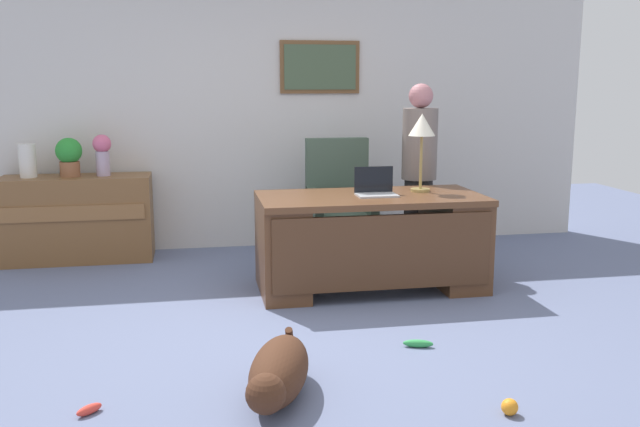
# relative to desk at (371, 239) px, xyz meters

# --- Properties ---
(ground_plane) EXTENTS (12.00, 12.00, 0.00)m
(ground_plane) POSITION_rel_desk_xyz_m (-0.76, -0.85, -0.42)
(ground_plane) COLOR slate
(back_wall) EXTENTS (7.00, 0.16, 2.70)m
(back_wall) POSITION_rel_desk_xyz_m (-0.75, 1.75, 0.93)
(back_wall) COLOR silver
(back_wall) RESTS_ON ground_plane
(desk) EXTENTS (1.81, 0.87, 0.77)m
(desk) POSITION_rel_desk_xyz_m (0.00, 0.00, 0.00)
(desk) COLOR brown
(desk) RESTS_ON ground_plane
(credenza) EXTENTS (1.37, 0.50, 0.81)m
(credenza) POSITION_rel_desk_xyz_m (-2.49, 1.40, -0.02)
(credenza) COLOR brown
(credenza) RESTS_ON ground_plane
(armchair) EXTENTS (0.60, 0.59, 1.14)m
(armchair) POSITION_rel_desk_xyz_m (-0.04, 1.03, 0.08)
(armchair) COLOR #475B4C
(armchair) RESTS_ON ground_plane
(person_standing) EXTENTS (0.32, 0.32, 1.66)m
(person_standing) POSITION_rel_desk_xyz_m (0.63, 0.72, 0.43)
(person_standing) COLOR #262323
(person_standing) RESTS_ON ground_plane
(dog_lying) EXTENTS (0.50, 0.88, 0.30)m
(dog_lying) POSITION_rel_desk_xyz_m (-0.99, -1.87, -0.27)
(dog_lying) COLOR #472819
(dog_lying) RESTS_ON ground_plane
(laptop) EXTENTS (0.32, 0.22, 0.22)m
(laptop) POSITION_rel_desk_xyz_m (0.04, 0.03, 0.41)
(laptop) COLOR #B2B5BA
(laptop) RESTS_ON desk
(desk_lamp) EXTENTS (0.22, 0.22, 0.64)m
(desk_lamp) POSITION_rel_desk_xyz_m (0.45, 0.14, 0.86)
(desk_lamp) COLOR #9E8447
(desk_lamp) RESTS_ON desk
(vase_with_flowers) EXTENTS (0.17, 0.17, 0.39)m
(vase_with_flowers) POSITION_rel_desk_xyz_m (-2.23, 1.40, 0.61)
(vase_with_flowers) COLOR #B09AB4
(vase_with_flowers) RESTS_ON credenza
(vase_empty) EXTENTS (0.15, 0.15, 0.31)m
(vase_empty) POSITION_rel_desk_xyz_m (-2.90, 1.40, 0.54)
(vase_empty) COLOR silver
(vase_empty) RESTS_ON credenza
(potted_plant) EXTENTS (0.24, 0.24, 0.36)m
(potted_plant) POSITION_rel_desk_xyz_m (-2.53, 1.40, 0.58)
(potted_plant) COLOR brown
(potted_plant) RESTS_ON credenza
(dog_toy_ball) EXTENTS (0.09, 0.09, 0.09)m
(dog_toy_ball) POSITION_rel_desk_xyz_m (0.15, -2.25, -0.38)
(dog_toy_ball) COLOR orange
(dog_toy_ball) RESTS_ON ground_plane
(dog_toy_bone) EXTENTS (0.20, 0.10, 0.05)m
(dog_toy_bone) POSITION_rel_desk_xyz_m (-0.02, -1.29, -0.40)
(dog_toy_bone) COLOR green
(dog_toy_bone) RESTS_ON ground_plane
(dog_toy_plush) EXTENTS (0.14, 0.13, 0.05)m
(dog_toy_plush) POSITION_rel_desk_xyz_m (-1.96, -1.86, -0.40)
(dog_toy_plush) COLOR #E53F33
(dog_toy_plush) RESTS_ON ground_plane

